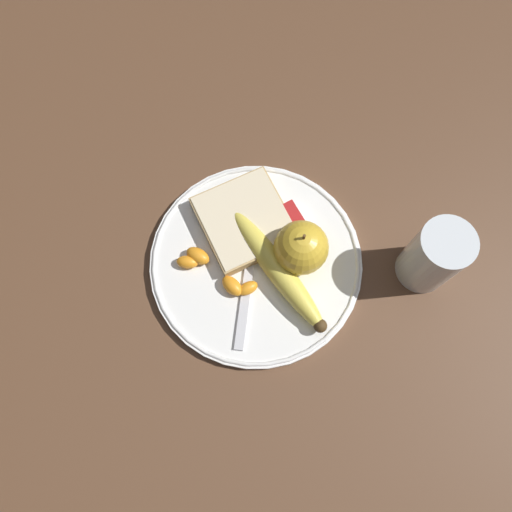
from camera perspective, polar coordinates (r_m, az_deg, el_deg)
name	(u,v)px	position (r m, az deg, el deg)	size (l,w,h in m)	color
ground_plane	(256,263)	(0.68, 0.00, -0.84)	(3.00, 3.00, 0.00)	brown
plate	(256,262)	(0.67, 0.00, -0.64)	(0.29, 0.29, 0.01)	white
juice_glass	(433,257)	(0.67, 19.56, -0.15)	(0.07, 0.07, 0.11)	silver
apple	(301,248)	(0.64, 5.19, 0.96)	(0.07, 0.07, 0.08)	gold
banana	(277,269)	(0.65, 2.45, -1.52)	(0.20, 0.06, 0.03)	#E0CC4C
bread_slice	(245,221)	(0.68, -1.27, 4.06)	(0.12, 0.12, 0.02)	tan
fork	(249,267)	(0.66, -0.76, -1.28)	(0.16, 0.12, 0.00)	silver
jam_packet	(288,223)	(0.68, 3.65, 3.73)	(0.05, 0.04, 0.02)	white
orange_segment_0	(198,256)	(0.67, -6.66, 0.02)	(0.04, 0.03, 0.02)	orange
orange_segment_1	(248,288)	(0.65, -0.93, -3.69)	(0.02, 0.03, 0.02)	orange
orange_segment_2	(233,251)	(0.67, -2.68, 0.53)	(0.02, 0.03, 0.01)	orange
orange_segment_3	(232,286)	(0.65, -2.74, -3.43)	(0.04, 0.03, 0.02)	orange
orange_segment_4	(187,262)	(0.67, -7.85, -0.69)	(0.03, 0.03, 0.02)	orange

